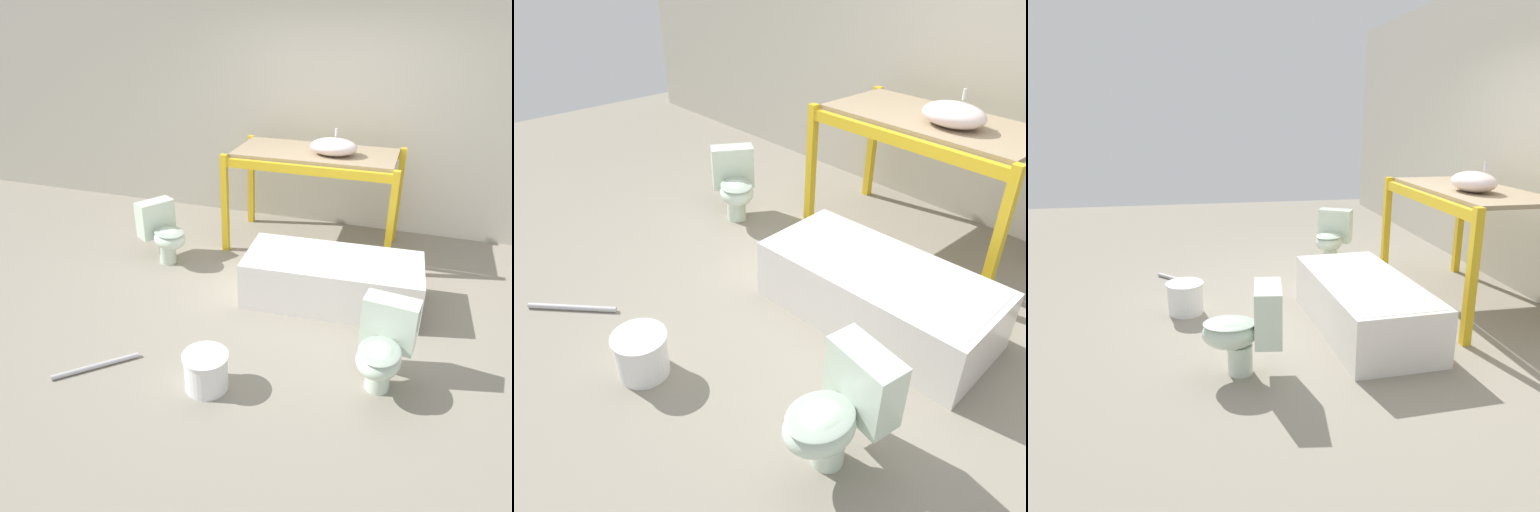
{
  "view_description": "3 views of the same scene",
  "coord_description": "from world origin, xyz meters",
  "views": [
    {
      "loc": [
        0.99,
        -4.04,
        2.53
      ],
      "look_at": [
        -0.2,
        -0.57,
        0.67
      ],
      "focal_mm": 35.0,
      "sensor_mm": 36.0,
      "label": 1
    },
    {
      "loc": [
        1.93,
        -2.37,
        2.3
      ],
      "look_at": [
        -0.18,
        -0.5,
        0.5
      ],
      "focal_mm": 35.0,
      "sensor_mm": 36.0,
      "label": 2
    },
    {
      "loc": [
        4.1,
        -1.32,
        1.79
      ],
      "look_at": [
        -0.13,
        -0.57,
        0.54
      ],
      "focal_mm": 35.0,
      "sensor_mm": 36.0,
      "label": 3
    }
  ],
  "objects": [
    {
      "name": "bucket_white",
      "position": [
        -0.28,
        -1.46,
        0.15
      ],
      "size": [
        0.34,
        0.34,
        0.29
      ],
      "color": "white",
      "rests_on": "ground_plane"
    },
    {
      "name": "sink_basin",
      "position": [
        0.09,
        1.07,
        1.2
      ],
      "size": [
        0.5,
        0.35,
        0.26
      ],
      "color": "silver",
      "rests_on": "shelving_rack"
    },
    {
      "name": "loose_pipe",
      "position": [
        -1.18,
        -1.55,
        0.02
      ],
      "size": [
        0.5,
        0.49,
        0.04
      ],
      "color": "#B7B7BC",
      "rests_on": "ground_plane"
    },
    {
      "name": "toilet_far",
      "position": [
        -1.54,
        0.26,
        0.35
      ],
      "size": [
        0.66,
        0.59,
        0.65
      ],
      "rotation": [
        0.0,
        0.0,
        1.03
      ],
      "color": "silver",
      "rests_on": "ground_plane"
    },
    {
      "name": "shelving_rack",
      "position": [
        -0.11,
        1.17,
        0.95
      ],
      "size": [
        1.85,
        0.95,
        1.11
      ],
      "color": "gold",
      "rests_on": "ground_plane"
    },
    {
      "name": "bathtub_main",
      "position": [
        0.35,
        0.03,
        0.26
      ],
      "size": [
        1.65,
        0.84,
        0.45
      ],
      "rotation": [
        0.0,
        0.0,
        0.06
      ],
      "color": "white",
      "rests_on": "ground_plane"
    },
    {
      "name": "warehouse_wall_rear",
      "position": [
        0.0,
        1.94,
        1.6
      ],
      "size": [
        10.8,
        0.08,
        3.2
      ],
      "color": "#B2AD9E",
      "rests_on": "ground_plane"
    },
    {
      "name": "toilet_near",
      "position": [
        0.92,
        -1.01,
        0.35
      ],
      "size": [
        0.42,
        0.6,
        0.65
      ],
      "rotation": [
        0.0,
        0.0,
        -0.13
      ],
      "color": "silver",
      "rests_on": "ground_plane"
    },
    {
      "name": "ground_plane",
      "position": [
        0.0,
        0.0,
        0.0
      ],
      "size": [
        12.0,
        12.0,
        0.0
      ],
      "primitive_type": "plane",
      "color": "gray"
    }
  ]
}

